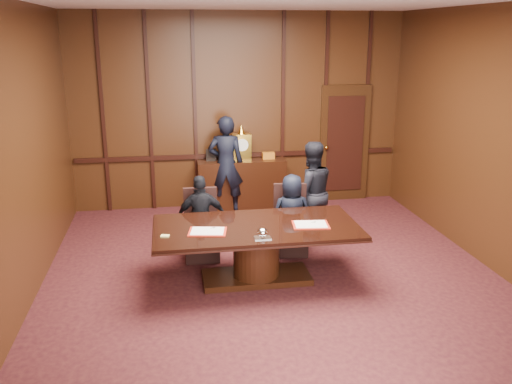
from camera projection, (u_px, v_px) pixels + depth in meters
room at (281, 151)px, 6.64m from camera, size 7.00×7.04×3.50m
sideboard at (242, 182)px, 9.94m from camera, size 1.60×0.45×1.54m
conference_table at (256, 244)px, 6.98m from camera, size 2.62×1.32×0.76m
folder_left at (208, 231)px, 6.67m from camera, size 0.51×0.41×0.02m
folder_right at (311, 225)px, 6.91m from camera, size 0.50×0.38×0.02m
inkstand at (262, 234)px, 6.46m from camera, size 0.20×0.14×0.12m
notepad at (165, 236)px, 6.53m from camera, size 0.11×0.09×0.01m
chair_left at (202, 238)px, 7.77m from camera, size 0.49×0.49×0.99m
chair_right at (290, 233)px, 7.97m from camera, size 0.54×0.54×0.99m
signatory_left at (201, 218)px, 7.60m from camera, size 0.73×0.31×1.24m
signatory_right at (292, 215)px, 7.81m from camera, size 0.59×0.40×1.19m
witness_left at (226, 164)px, 9.63m from camera, size 0.70×0.52×1.74m
witness_right at (310, 192)px, 8.25m from camera, size 0.81×0.66×1.57m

